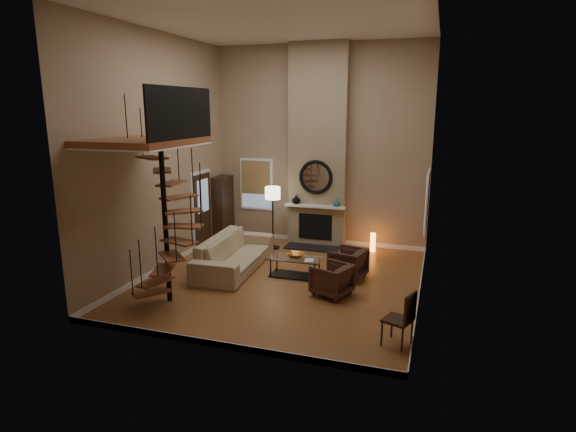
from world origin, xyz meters
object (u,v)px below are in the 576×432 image
(armchair_near, at_px, (351,264))
(coffee_table, at_px, (295,265))
(floor_lamp, at_px, (273,198))
(accent_lamp, at_px, (373,242))
(armchair_far, at_px, (335,280))
(hutch, at_px, (222,207))
(sofa, at_px, (234,253))
(side_chair, at_px, (403,317))

(armchair_near, relative_size, coffee_table, 0.60)
(floor_lamp, relative_size, accent_lamp, 3.34)
(armchair_far, distance_m, coffee_table, 1.43)
(hutch, xyz_separation_m, accent_lamp, (4.43, 0.04, -0.70))
(hutch, height_order, armchair_far, hutch)
(coffee_table, bearing_deg, accent_lamp, 60.14)
(hutch, relative_size, sofa, 0.63)
(sofa, xyz_separation_m, coffee_table, (1.55, -0.05, -0.11))
(sofa, bearing_deg, coffee_table, -94.79)
(coffee_table, bearing_deg, floor_lamp, 122.49)
(sofa, height_order, armchair_near, sofa)
(sofa, height_order, side_chair, side_chair)
(side_chair, bearing_deg, accent_lamp, 103.19)
(floor_lamp, bearing_deg, accent_lamp, 11.18)
(floor_lamp, bearing_deg, sofa, -98.96)
(sofa, bearing_deg, side_chair, -125.37)
(hutch, relative_size, accent_lamp, 3.50)
(sofa, xyz_separation_m, side_chair, (4.17, -2.64, 0.13))
(armchair_near, bearing_deg, coffee_table, -64.59)
(hutch, relative_size, side_chair, 1.93)
(hutch, distance_m, accent_lamp, 4.49)
(accent_lamp, height_order, side_chair, side_chair)
(armchair_far, bearing_deg, floor_lamp, -119.34)
(sofa, xyz_separation_m, floor_lamp, (0.30, 1.91, 1.02))
(hutch, xyz_separation_m, floor_lamp, (1.76, -0.49, 0.46))
(armchair_far, distance_m, floor_lamp, 3.85)
(hutch, height_order, armchair_near, hutch)
(armchair_far, relative_size, coffee_table, 0.58)
(armchair_far, bearing_deg, side_chair, 62.07)
(armchair_near, bearing_deg, side_chair, 39.54)
(hutch, bearing_deg, floor_lamp, -15.65)
(floor_lamp, bearing_deg, coffee_table, -57.51)
(side_chair, bearing_deg, coffee_table, 135.30)
(armchair_near, xyz_separation_m, armchair_far, (-0.12, -1.14, 0.00))
(sofa, bearing_deg, armchair_near, -88.75)
(armchair_near, height_order, side_chair, side_chair)
(armchair_near, bearing_deg, hutch, -103.56)
(accent_lamp, xyz_separation_m, side_chair, (1.19, -5.08, 0.28))
(sofa, bearing_deg, floor_lamp, -11.98)
(sofa, height_order, coffee_table, sofa)
(armchair_far, height_order, accent_lamp, armchair_far)
(sofa, height_order, armchair_far, sofa)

